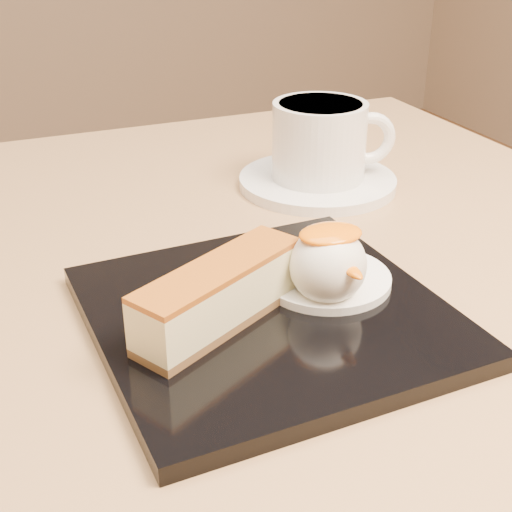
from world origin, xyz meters
name	(u,v)px	position (x,y,z in m)	size (l,w,h in m)	color
table	(225,445)	(0.00, 0.00, 0.56)	(0.80, 0.80, 0.72)	black
dessert_plate	(268,315)	(0.01, -0.06, 0.73)	(0.22, 0.22, 0.01)	black
cheesecake	(219,295)	(-0.03, -0.07, 0.75)	(0.13, 0.09, 0.04)	brown
cream_smear	(325,278)	(0.06, -0.05, 0.73)	(0.09, 0.09, 0.01)	white
ice_cream_scoop	(328,265)	(0.05, -0.07, 0.76)	(0.05, 0.05, 0.05)	white
mango_sauce	(331,234)	(0.05, -0.07, 0.78)	(0.04, 0.03, 0.01)	orange
mint_sprig	(272,266)	(0.03, -0.03, 0.74)	(0.03, 0.02, 0.00)	green
saucer	(317,181)	(0.15, 0.14, 0.72)	(0.15, 0.15, 0.01)	white
coffee_cup	(322,139)	(0.15, 0.14, 0.77)	(0.12, 0.09, 0.07)	white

